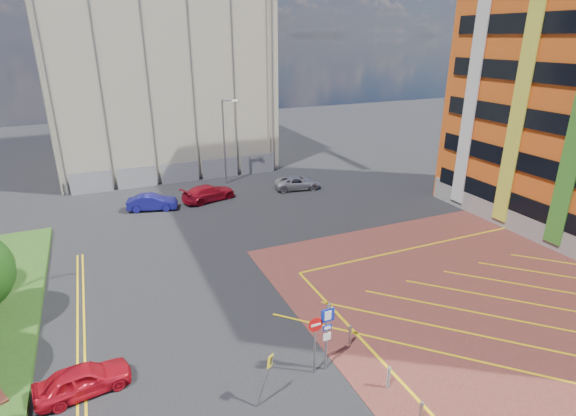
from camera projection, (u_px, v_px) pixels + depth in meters
ground at (326, 388)px, 18.30m from camera, size 140.00×140.00×0.00m
forecourt at (562, 309)px, 23.55m from camera, size 26.00×26.00×0.02m
lamp_back at (225, 139)px, 42.20m from camera, size 1.53×0.16×8.00m
sign_cluster at (323, 333)px, 18.55m from camera, size 1.17×0.12×3.20m
warning_sign at (267, 374)px, 17.02m from camera, size 0.83×0.43×2.24m
bollard_row at (398, 390)px, 17.57m from camera, size 0.14×11.14×0.90m
construction_building at (154, 60)px, 48.54m from camera, size 21.20×19.20×22.00m
construction_fence at (190, 171)px, 43.96m from camera, size 21.60×0.06×2.00m
car_red_left at (83, 380)px, 17.88m from camera, size 3.81×1.96×1.24m
car_blue_back at (152, 202)px, 36.81m from camera, size 4.21×2.36×1.31m
car_red_back at (209, 193)px, 38.92m from camera, size 5.07×3.14×1.37m
car_silver_back at (297, 183)px, 41.84m from camera, size 4.59×2.66×1.20m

